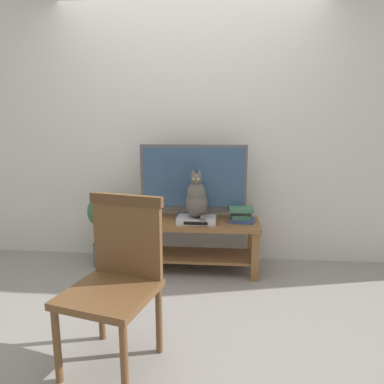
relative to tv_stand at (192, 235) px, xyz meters
The scene contains 9 objects.
ground_plane 0.71m from the tv_stand, 95.19° to the right, with size 12.00×12.00×0.00m, color gray.
back_wall 1.13m from the tv_stand, 98.35° to the left, with size 7.00×0.12×2.80m, color beige.
tv_stand is the anchor object (origin of this frame).
tv 0.52m from the tv_stand, 89.98° to the left, with size 0.99×0.20×0.70m.
media_box 0.19m from the tv_stand, 56.89° to the right, with size 0.35×0.23×0.05m.
cat 0.38m from the tv_stand, 60.86° to the right, with size 0.20×0.32×0.45m.
wooden_chair 1.33m from the tv_stand, 103.82° to the right, with size 0.56×0.56×0.96m.
book_stack 0.50m from the tv_stand, ahead, with size 0.25×0.20×0.14m.
potted_plant 0.85m from the tv_stand, behind, with size 0.34×0.34×0.71m.
Camera 1 is at (0.32, -2.43, 1.35)m, focal length 32.02 mm.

